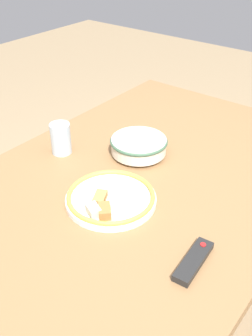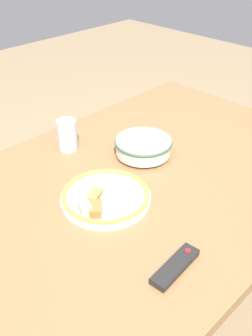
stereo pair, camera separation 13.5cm
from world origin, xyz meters
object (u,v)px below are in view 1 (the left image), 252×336
(noodle_bowl, at_px, (139,145))
(drinking_glass, at_px, (61,138))
(food_plate, at_px, (111,198))
(tv_remote, at_px, (194,261))

(noodle_bowl, height_order, drinking_glass, drinking_glass)
(food_plate, distance_m, drinking_glass, 0.37)
(tv_remote, bearing_deg, noodle_bowl, 136.31)
(noodle_bowl, distance_m, tv_remote, 0.56)
(tv_remote, height_order, drinking_glass, drinking_glass)
(tv_remote, xyz_separation_m, drinking_glass, (-0.19, -0.68, 0.05))
(noodle_bowl, distance_m, food_plate, 0.31)
(drinking_glass, bearing_deg, tv_remote, 74.63)
(food_plate, distance_m, tv_remote, 0.34)
(noodle_bowl, height_order, food_plate, noodle_bowl)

